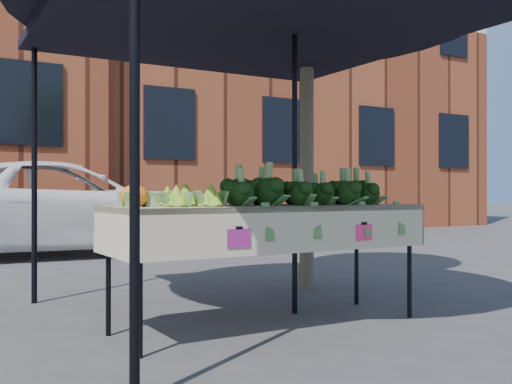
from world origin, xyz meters
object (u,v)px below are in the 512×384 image
vehicle (64,89)px  street_tree (307,87)px  canopy (253,146)px  table (269,266)px

vehicle → street_tree: vehicle is taller
canopy → vehicle: vehicle is taller
canopy → street_tree: bearing=38.7°
vehicle → canopy: bearing=-173.8°
table → street_tree: bearing=46.6°
table → canopy: canopy is taller
canopy → vehicle: bearing=93.3°
table → street_tree: 2.45m
canopy → table: bearing=-100.8°
vehicle → street_tree: 5.05m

